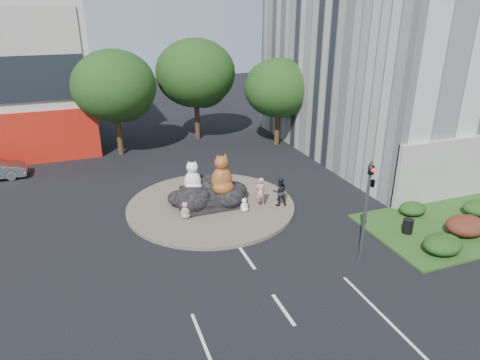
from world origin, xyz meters
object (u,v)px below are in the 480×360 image
object	(u,v)px
cat_white	(193,176)
cat_tabby	(222,174)
litter_bin	(408,226)
kitten_calico	(185,210)
kitten_white	(244,204)
pedestrian_pink	(260,192)
pedestrian_dark	(280,192)

from	to	relation	value
cat_white	cat_tabby	xyz separation A→B (m)	(1.56, -0.70, 0.23)
cat_white	litter_bin	distance (m)	12.12
cat_white	kitten_calico	distance (m)	2.11
cat_white	kitten_white	bearing A→B (deg)	-17.12
cat_tabby	pedestrian_pink	bearing A→B (deg)	-23.65
cat_tabby	kitten_calico	bearing A→B (deg)	-167.77
kitten_calico	kitten_white	xyz separation A→B (m)	(3.39, -0.36, -0.08)
cat_white	pedestrian_dark	bearing A→B (deg)	-2.70
cat_tabby	pedestrian_dark	xyz separation A→B (m)	(3.25, -1.04, -1.21)
cat_white	kitten_calico	world-z (taller)	cat_white
cat_tabby	kitten_calico	world-z (taller)	cat_tabby
cat_tabby	kitten_calico	size ratio (longest dim) A/B	2.36
cat_white	pedestrian_pink	xyz separation A→B (m)	(3.68, -1.47, -0.95)
kitten_white	pedestrian_dark	xyz separation A→B (m)	(2.25, 0.00, 0.46)
cat_white	litter_bin	size ratio (longest dim) A/B	2.45
cat_white	pedestrian_pink	world-z (taller)	cat_white
cat_white	pedestrian_pink	distance (m)	4.07
kitten_white	cat_white	bearing A→B (deg)	128.32
cat_white	pedestrian_pink	bearing A→B (deg)	-4.56
litter_bin	cat_tabby	bearing A→B (deg)	142.53
pedestrian_dark	litter_bin	xyz separation A→B (m)	(4.97, -5.26, -0.57)
cat_white	pedestrian_dark	world-z (taller)	cat_white
kitten_calico	cat_tabby	bearing A→B (deg)	53.23
cat_tabby	litter_bin	world-z (taller)	cat_tabby
kitten_calico	litter_bin	world-z (taller)	kitten_calico
pedestrian_dark	kitten_white	bearing A→B (deg)	12.49
pedestrian_dark	cat_white	bearing A→B (deg)	-7.55
cat_tabby	cat_white	bearing A→B (deg)	151.88
cat_tabby	pedestrian_pink	world-z (taller)	cat_tabby
kitten_white	pedestrian_dark	distance (m)	2.30
pedestrian_dark	cat_tabby	bearing A→B (deg)	-5.34
cat_white	litter_bin	xyz separation A→B (m)	(9.78, -7.00, -1.55)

